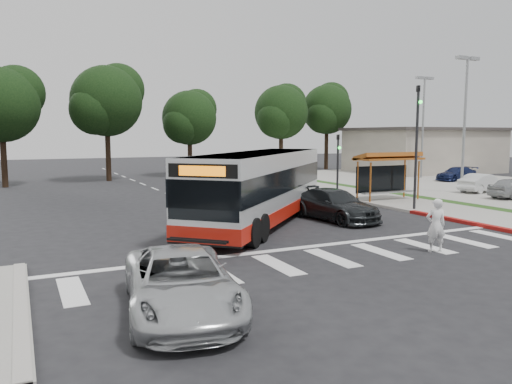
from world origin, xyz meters
TOP-DOWN VIEW (x-y plane):
  - ground at (0.00, 0.00)m, footprint 140.00×140.00m
  - sidewalk_east at (11.00, 8.00)m, footprint 4.00×40.00m
  - curb_east at (9.00, 8.00)m, footprint 0.30×40.00m
  - curb_east_red at (9.00, -2.00)m, footprint 0.32×6.00m
  - parking_lot at (23.00, 10.00)m, footprint 18.00×36.00m
  - commercial_building at (30.00, 22.00)m, footprint 14.00×10.00m
  - building_roof_cap at (30.00, 22.00)m, footprint 14.60×10.60m
  - crosswalk_ladder at (0.00, -5.00)m, footprint 18.00×2.60m
  - bus_shelter at (10.80, 5.10)m, footprint 4.20×1.60m
  - traffic_signal_ne_tall at (9.60, 1.49)m, footprint 0.18×0.37m
  - traffic_signal_ne_short at (9.60, 8.49)m, footprint 0.18×0.37m
  - lot_light_front at (18.00, 6.00)m, footprint 1.90×0.35m
  - lot_light_mid at (24.00, 16.00)m, footprint 1.90×0.35m
  - tree_ne_a at (16.08, 28.06)m, footprint 6.16×5.74m
  - tree_ne_b at (23.08, 30.06)m, footprint 6.16×5.74m
  - tree_north_a at (-1.92, 26.07)m, footprint 6.60×6.15m
  - tree_north_b at (6.07, 28.06)m, footprint 5.72×5.33m
  - tree_north_c at (-9.92, 24.06)m, footprint 6.16×5.74m
  - transit_bus at (0.68, 1.72)m, footprint 10.54×10.81m
  - pedestrian at (3.68, -5.82)m, footprint 0.79×0.67m
  - dark_sedan at (4.22, 1.02)m, footprint 2.59×5.19m
  - silver_suv_south at (-5.93, -7.75)m, footprint 3.17×5.40m
  - parked_car_1 at (19.40, 5.50)m, footprint 3.95×1.82m
  - parked_car_3 at (24.47, 12.39)m, footprint 4.11×1.97m

SIDE VIEW (x-z plane):
  - ground at x=0.00m, z-range 0.00..0.00m
  - crosswalk_ladder at x=0.00m, z-range 0.00..0.01m
  - parking_lot at x=23.00m, z-range 0.00..0.10m
  - sidewalk_east at x=11.00m, z-range 0.00..0.12m
  - curb_east at x=9.00m, z-range 0.00..0.15m
  - curb_east_red at x=9.00m, z-range 0.00..0.15m
  - parked_car_3 at x=24.47m, z-range 0.10..1.26m
  - silver_suv_south at x=-5.93m, z-range 0.00..1.41m
  - dark_sedan at x=4.22m, z-range 0.00..1.45m
  - parked_car_1 at x=19.40m, z-range 0.10..1.35m
  - pedestrian at x=3.68m, z-range 0.00..1.85m
  - transit_bus at x=0.68m, z-range 0.00..3.21m
  - commercial_building at x=30.00m, z-range 0.00..4.40m
  - bus_shelter at x=10.80m, z-range 0.92..3.78m
  - traffic_signal_ne_short at x=9.60m, z-range 0.48..4.48m
  - traffic_signal_ne_tall at x=9.60m, z-range 0.63..7.13m
  - building_roof_cap at x=30.00m, z-range 4.40..4.70m
  - tree_north_b at x=6.07m, z-range 1.45..9.88m
  - lot_light_front at x=18.00m, z-range 1.40..10.41m
  - lot_light_mid at x=24.00m, z-range 1.40..10.41m
  - tree_north_c at x=-9.92m, z-range 1.64..10.94m
  - tree_ne_a at x=16.08m, z-range 1.74..11.04m
  - tree_ne_b at x=23.08m, z-range 1.91..11.93m
  - tree_north_a at x=-1.92m, z-range 1.84..12.01m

